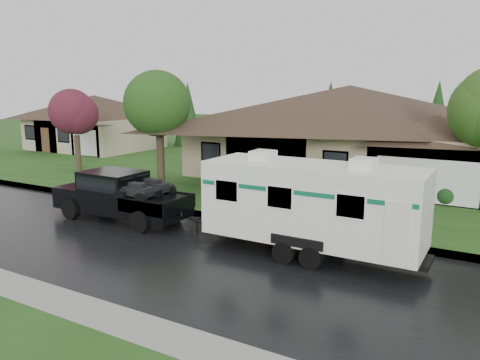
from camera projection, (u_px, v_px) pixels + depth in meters
name	position (u px, v px, depth m)	size (l,w,h in m)	color
ground	(188.00, 232.00, 18.40)	(140.00, 140.00, 0.00)	#244A17
road	(154.00, 247.00, 16.70)	(140.00, 8.00, 0.01)	black
curb	(218.00, 217.00, 20.30)	(140.00, 0.50, 0.15)	gray
lawn	(321.00, 172.00, 31.13)	(140.00, 26.00, 0.15)	#244A17
house_main	(353.00, 121.00, 28.34)	(19.44, 10.80, 6.90)	#9B8669
house_far	(95.00, 117.00, 41.98)	(10.80, 8.64, 5.80)	tan
tree_left_green	(159.00, 104.00, 25.77)	(3.97, 3.97, 6.58)	#382B1E
tree_red	(75.00, 115.00, 30.77)	(3.22, 3.22, 5.33)	#382B1E
shrub_row	(320.00, 181.00, 25.20)	(13.60, 1.00, 1.00)	#143814
pickup_truck	(119.00, 194.00, 20.08)	(6.23, 2.37, 2.08)	black
travel_trailer	(312.00, 202.00, 15.62)	(7.69, 2.70, 3.45)	white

